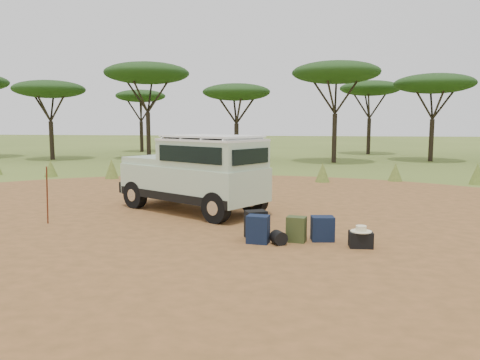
# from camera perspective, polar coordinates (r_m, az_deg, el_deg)

# --- Properties ---
(ground) EXTENTS (140.00, 140.00, 0.00)m
(ground) POSITION_cam_1_polar(r_m,az_deg,el_deg) (11.35, -3.88, -5.41)
(ground) COLOR #516523
(ground) RESTS_ON ground
(dirt_clearing) EXTENTS (23.00, 23.00, 0.01)m
(dirt_clearing) POSITION_cam_1_polar(r_m,az_deg,el_deg) (11.35, -3.88, -5.39)
(dirt_clearing) COLOR #935B30
(dirt_clearing) RESTS_ON ground
(grass_fringe) EXTENTS (36.60, 1.60, 0.90)m
(grass_fringe) POSITION_cam_1_polar(r_m,az_deg,el_deg) (19.74, 1.60, 1.16)
(grass_fringe) COLOR #516523
(grass_fringe) RESTS_ON ground
(acacia_treeline) EXTENTS (46.70, 13.20, 6.26)m
(acacia_treeline) POSITION_cam_1_polar(r_m,az_deg,el_deg) (30.78, 5.19, 11.61)
(acacia_treeline) COLOR black
(acacia_treeline) RESTS_ON ground
(safari_vehicle) EXTENTS (4.53, 3.70, 2.11)m
(safari_vehicle) POSITION_cam_1_polar(r_m,az_deg,el_deg) (12.79, -5.38, 0.62)
(safari_vehicle) COLOR #B0CAAC
(safari_vehicle) RESTS_ON ground
(walking_staff) EXTENTS (0.23, 0.29, 1.42)m
(walking_staff) POSITION_cam_1_polar(r_m,az_deg,el_deg) (12.04, -22.45, -1.77)
(walking_staff) COLOR brown
(walking_staff) RESTS_ON ground
(backpack_black) EXTENTS (0.53, 0.47, 0.59)m
(backpack_black) POSITION_cam_1_polar(r_m,az_deg,el_deg) (9.97, 1.93, -5.43)
(backpack_black) COLOR black
(backpack_black) RESTS_ON ground
(backpack_navy) EXTENTS (0.48, 0.37, 0.58)m
(backpack_navy) POSITION_cam_1_polar(r_m,az_deg,el_deg) (9.55, 2.21, -6.04)
(backpack_navy) COLOR #121D38
(backpack_navy) RESTS_ON ground
(backpack_olive) EXTENTS (0.43, 0.35, 0.53)m
(backpack_olive) POSITION_cam_1_polar(r_m,az_deg,el_deg) (9.71, 6.88, -6.00)
(backpack_olive) COLOR #384721
(backpack_olive) RESTS_ON ground
(duffel_navy) EXTENTS (0.50, 0.40, 0.52)m
(duffel_navy) POSITION_cam_1_polar(r_m,az_deg,el_deg) (9.88, 10.02, -5.87)
(duffel_navy) COLOR #121D38
(duffel_navy) RESTS_ON ground
(hard_case) EXTENTS (0.47, 0.34, 0.32)m
(hard_case) POSITION_cam_1_polar(r_m,az_deg,el_deg) (9.55, 14.50, -7.05)
(hard_case) COLOR black
(hard_case) RESTS_ON ground
(stuff_sack) EXTENTS (0.38, 0.38, 0.28)m
(stuff_sack) POSITION_cam_1_polar(r_m,az_deg,el_deg) (9.50, 4.74, -7.04)
(stuff_sack) COLOR black
(stuff_sack) RESTS_ON ground
(safari_hat) EXTENTS (0.41, 0.41, 0.12)m
(safari_hat) POSITION_cam_1_polar(r_m,az_deg,el_deg) (9.51, 14.54, -5.86)
(safari_hat) COLOR beige
(safari_hat) RESTS_ON hard_case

